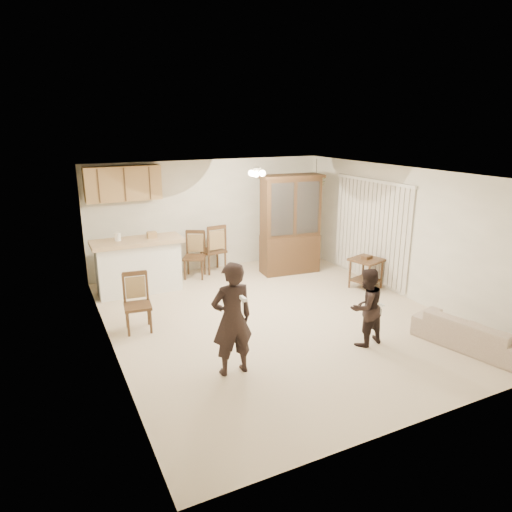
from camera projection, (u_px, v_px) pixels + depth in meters
name	position (u px, v px, depth m)	size (l,w,h in m)	color
floor	(276.00, 318.00, 7.96)	(6.50, 6.50, 0.00)	beige
ceiling	(278.00, 174.00, 7.26)	(5.50, 6.50, 0.02)	white
wall_back	(209.00, 215.00, 10.42)	(5.50, 0.02, 2.50)	beige
wall_front	(425.00, 323.00, 4.81)	(5.50, 0.02, 2.50)	beige
wall_left	(107.00, 272.00, 6.46)	(0.02, 6.50, 2.50)	beige
wall_right	(403.00, 233.00, 8.77)	(0.02, 6.50, 2.50)	beige
breakfast_bar	(139.00, 268.00, 9.07)	(1.60, 0.55, 1.00)	white
bar_top	(137.00, 241.00, 8.92)	(1.75, 0.70, 0.08)	tan
upper_cabinets	(123.00, 183.00, 9.22)	(1.50, 0.34, 0.70)	olive
vertical_blinds	(370.00, 231.00, 9.57)	(0.06, 2.30, 2.10)	beige
ceiling_fixture	(257.00, 172.00, 8.41)	(0.36, 0.36, 0.20)	beige
hanging_plant	(316.00, 187.00, 10.48)	(0.43, 0.37, 0.48)	#365F26
plant_cord	(316.00, 173.00, 10.39)	(0.01, 0.01, 0.65)	black
sofa	(472.00, 325.00, 6.84)	(1.87, 0.73, 0.73)	beige
adult	(232.00, 311.00, 5.99)	(0.66, 0.43, 1.80)	black
child	(366.00, 303.00, 6.85)	(0.66, 0.51, 1.35)	black
china_hutch	(290.00, 225.00, 10.15)	(1.44, 0.67, 2.20)	#3C2916
side_table	(366.00, 273.00, 9.33)	(0.71, 0.71, 0.70)	#3C2916
chair_bar	(138.00, 315.00, 7.43)	(0.47, 0.47, 0.96)	#3C2916
chair_hutch_left	(195.00, 265.00, 10.00)	(0.61, 0.61, 1.02)	#3C2916
chair_hutch_right	(213.00, 258.00, 10.39)	(0.53, 0.53, 1.11)	#3C2916
controller_adult	(243.00, 299.00, 5.58)	(0.04, 0.14, 0.04)	white
controller_child	(381.00, 305.00, 6.61)	(0.03, 0.11, 0.03)	white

